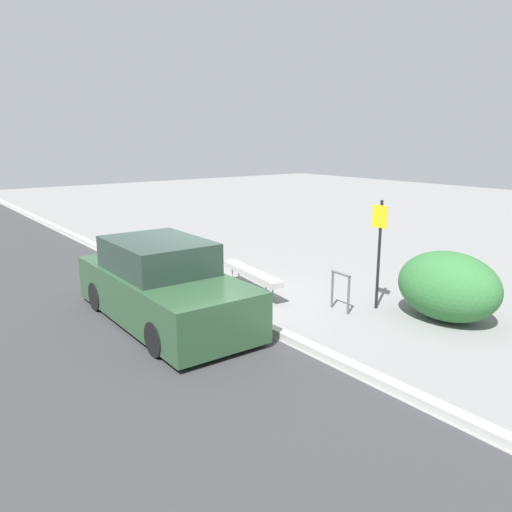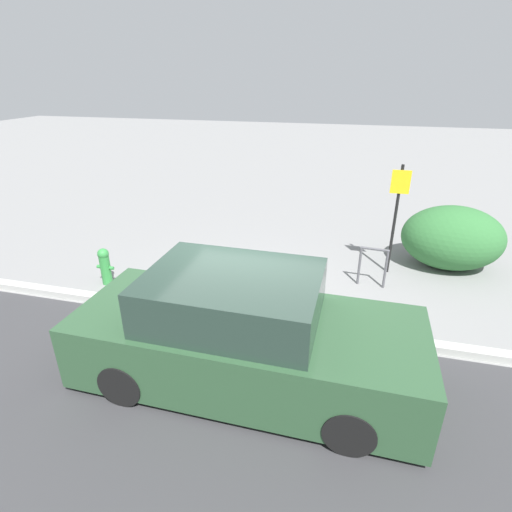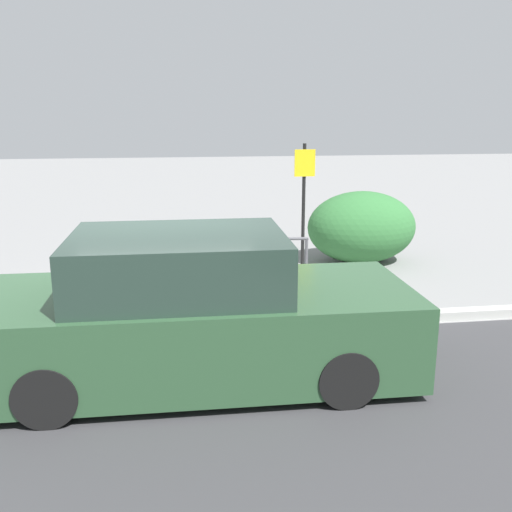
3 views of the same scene
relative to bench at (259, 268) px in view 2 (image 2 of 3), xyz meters
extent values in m
plane|color=gray|center=(0.10, -1.17, -0.47)|extent=(60.00, 60.00, 0.00)
cube|color=#B7B7B2|center=(0.10, -1.17, -0.40)|extent=(60.00, 0.20, 0.13)
cylinder|color=gray|center=(-0.82, 0.03, -0.26)|extent=(0.04, 0.04, 0.41)
cylinder|color=gray|center=(0.80, -0.20, -0.26)|extent=(0.04, 0.04, 0.41)
cylinder|color=gray|center=(-0.80, 0.20, -0.26)|extent=(0.04, 0.04, 0.41)
cylinder|color=gray|center=(0.82, -0.03, -0.26)|extent=(0.04, 0.04, 0.41)
cube|color=#B2B2AD|center=(0.00, 0.00, 0.01)|extent=(2.37, 0.64, 0.13)
cylinder|color=#515156|center=(1.88, 0.74, -0.07)|extent=(0.05, 0.05, 0.80)
cylinder|color=#515156|center=(2.38, 0.69, -0.07)|extent=(0.05, 0.05, 0.80)
cylinder|color=#515156|center=(2.13, 0.72, 0.33)|extent=(0.55, 0.10, 0.05)
cylinder|color=black|center=(2.48, 1.45, 0.68)|extent=(0.06, 0.06, 2.30)
cube|color=yellow|center=(2.48, 1.41, 1.50)|extent=(0.36, 0.02, 0.46)
cylinder|color=#338C3F|center=(-3.04, -0.51, -0.17)|extent=(0.20, 0.20, 0.60)
sphere|color=#338C3F|center=(-3.04, -0.51, 0.19)|extent=(0.22, 0.22, 0.22)
cylinder|color=#338C3F|center=(-3.18, -0.51, -0.11)|extent=(0.08, 0.07, 0.07)
cylinder|color=#338C3F|center=(-2.90, -0.51, -0.11)|extent=(0.08, 0.07, 0.07)
ellipsoid|color=#337038|center=(3.76, 2.02, 0.22)|extent=(2.08, 1.54, 1.37)
cylinder|color=black|center=(1.88, -1.66, -0.17)|extent=(0.60, 0.19, 0.60)
cylinder|color=black|center=(1.86, -3.34, -0.17)|extent=(0.60, 0.19, 0.60)
cylinder|color=black|center=(-0.96, -1.63, -0.17)|extent=(0.60, 0.19, 0.60)
cylinder|color=black|center=(-0.98, -3.30, -0.17)|extent=(0.60, 0.19, 0.60)
cube|color=#2D5133|center=(0.45, -2.48, 0.08)|extent=(4.60, 1.88, 0.90)
cube|color=#253930|center=(0.27, -2.48, 0.83)|extent=(2.22, 1.66, 0.63)
camera|label=1|loc=(8.95, -6.67, 3.05)|focal=35.00mm
camera|label=2|loc=(1.65, -6.69, 3.43)|focal=28.00mm
camera|label=3|loc=(0.26, -8.26, 2.36)|focal=40.00mm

